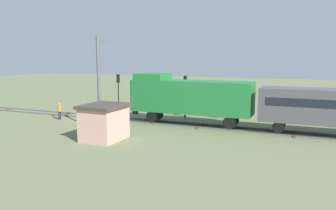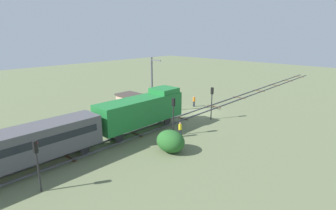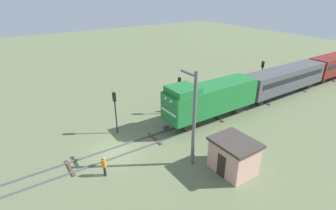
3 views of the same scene
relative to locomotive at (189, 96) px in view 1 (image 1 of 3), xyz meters
name	(u,v)px [view 1 (image 1 of 3)]	position (x,y,z in m)	size (l,w,h in m)	color
ground_plane	(90,117)	(0.00, -11.03, -2.77)	(145.71, 145.71, 0.00)	#66704C
railway_track	(90,116)	(0.00, -11.03, -2.70)	(2.40, 97.14, 0.16)	#595960
locomotive	(189,96)	(0.00, 0.00, 0.00)	(2.90, 11.60, 4.60)	#1E7233
traffic_signal_near	(118,86)	(-3.20, -9.48, 0.27)	(0.32, 0.34, 4.39)	#262628
traffic_signal_mid	(185,89)	(-3.40, -1.62, 0.27)	(0.32, 0.34, 4.39)	#262628
worker_near_track	(60,110)	(2.40, -12.98, -1.78)	(0.38, 0.38, 1.70)	#262B38
worker_by_signal	(185,107)	(-4.20, -1.87, -1.78)	(0.38, 0.38, 1.70)	#262B38
catenary_mast	(99,81)	(4.94, -6.33, 1.50)	(1.94, 0.28, 8.06)	#595960
relay_hut	(104,122)	(7.50, -4.19, -1.38)	(3.50, 2.90, 2.74)	#D19E8C
bush_near	(222,106)	(-5.99, 1.68, -1.68)	(2.99, 2.45, 2.18)	#265E26
bush_mid	(107,126)	(6.94, -4.36, -1.80)	(2.67, 2.18, 1.94)	#2F8326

